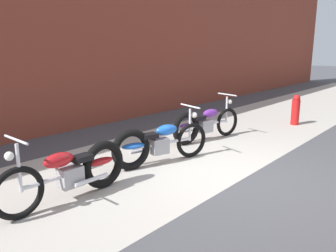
{
  "coord_description": "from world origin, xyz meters",
  "views": [
    {
      "loc": [
        -4.65,
        -2.43,
        2.06
      ],
      "look_at": [
        -0.35,
        1.3,
        0.75
      ],
      "focal_mm": 35.9,
      "sensor_mm": 36.0,
      "label": 1
    }
  ],
  "objects_px": {
    "motorcycle_red": "(75,171)",
    "motorcycle_blue": "(155,144)",
    "motorcycle_purple": "(203,124)",
    "fire_hydrant": "(296,110)"
  },
  "relations": [
    {
      "from": "motorcycle_red",
      "to": "motorcycle_blue",
      "type": "bearing_deg",
      "value": -175.9
    },
    {
      "from": "motorcycle_red",
      "to": "motorcycle_purple",
      "type": "relative_size",
      "value": 1.01
    },
    {
      "from": "motorcycle_blue",
      "to": "motorcycle_purple",
      "type": "xyz_separation_m",
      "value": [
        1.88,
        0.29,
        0.0
      ]
    },
    {
      "from": "motorcycle_blue",
      "to": "motorcycle_purple",
      "type": "distance_m",
      "value": 1.9
    },
    {
      "from": "motorcycle_blue",
      "to": "fire_hydrant",
      "type": "height_order",
      "value": "motorcycle_blue"
    },
    {
      "from": "motorcycle_red",
      "to": "motorcycle_purple",
      "type": "height_order",
      "value": "same"
    },
    {
      "from": "fire_hydrant",
      "to": "motorcycle_red",
      "type": "bearing_deg",
      "value": 175.21
    },
    {
      "from": "motorcycle_red",
      "to": "fire_hydrant",
      "type": "relative_size",
      "value": 2.39
    },
    {
      "from": "motorcycle_red",
      "to": "motorcycle_blue",
      "type": "height_order",
      "value": "same"
    },
    {
      "from": "fire_hydrant",
      "to": "motorcycle_blue",
      "type": "bearing_deg",
      "value": 172.31
    }
  ]
}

